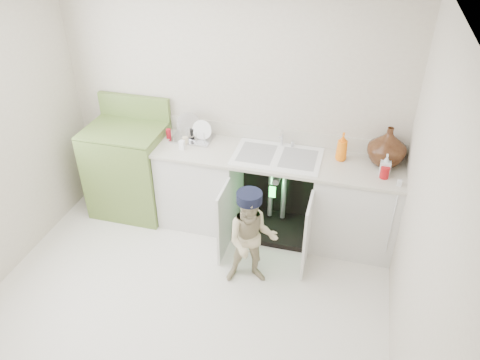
# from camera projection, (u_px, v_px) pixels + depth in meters

# --- Properties ---
(ground) EXTENTS (3.50, 3.50, 0.00)m
(ground) POSITION_uv_depth(u_px,v_px,m) (186.00, 301.00, 4.17)
(ground) COLOR beige
(ground) RESTS_ON ground
(room_shell) EXTENTS (6.00, 5.50, 1.26)m
(room_shell) POSITION_uv_depth(u_px,v_px,m) (175.00, 185.00, 3.48)
(room_shell) COLOR beige
(room_shell) RESTS_ON ground
(counter_run) EXTENTS (2.44, 1.02, 1.27)m
(counter_run) POSITION_uv_depth(u_px,v_px,m) (280.00, 192.00, 4.75)
(counter_run) COLOR silver
(counter_run) RESTS_ON ground
(avocado_stove) EXTENTS (0.80, 0.65, 1.25)m
(avocado_stove) POSITION_uv_depth(u_px,v_px,m) (130.00, 168.00, 5.07)
(avocado_stove) COLOR olive
(avocado_stove) RESTS_ON ground
(repair_worker) EXTENTS (0.54, 0.68, 0.97)m
(repair_worker) POSITION_uv_depth(u_px,v_px,m) (252.00, 239.00, 4.13)
(repair_worker) COLOR tan
(repair_worker) RESTS_ON ground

